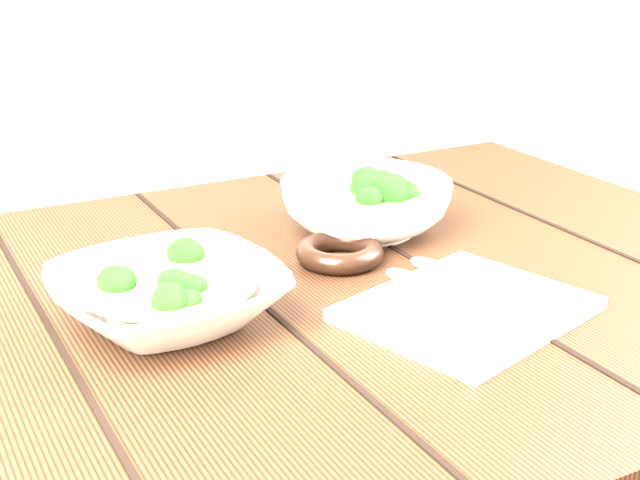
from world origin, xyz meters
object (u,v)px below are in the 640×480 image
at_px(napkin, 467,309).
at_px(table, 275,395).
at_px(soup_bowl_front, 168,294).
at_px(trivet, 340,252).
at_px(soup_bowl_back, 366,204).

bearing_deg(napkin, table, 120.58).
relative_size(soup_bowl_front, trivet, 2.36).
bearing_deg(table, napkin, -42.76).
bearing_deg(soup_bowl_back, soup_bowl_front, -156.29).
height_order(table, trivet, trivet).
xyz_separation_m(soup_bowl_back, napkin, (-0.04, -0.25, -0.03)).
bearing_deg(napkin, trivet, 86.90).
bearing_deg(table, trivet, 22.45).
xyz_separation_m(soup_bowl_front, trivet, (0.22, 0.06, -0.02)).
height_order(trivet, napkin, trivet).
distance_m(soup_bowl_back, trivet, 0.11).
bearing_deg(trivet, soup_bowl_front, -165.70).
relative_size(soup_bowl_front, napkin, 1.06).
height_order(table, napkin, napkin).
distance_m(trivet, napkin, 0.18).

